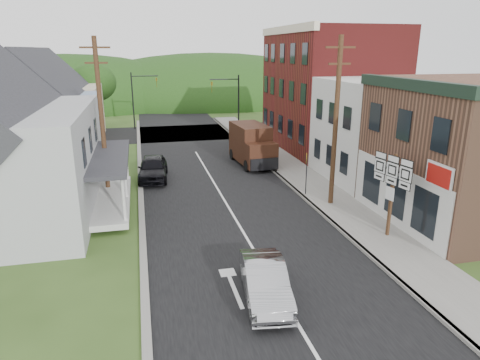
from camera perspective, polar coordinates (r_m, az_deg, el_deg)
ground at (r=19.50m, az=1.13°, el=-8.16°), size 120.00×120.00×0.00m
road at (r=28.67m, az=-3.82°, el=0.16°), size 9.00×90.00×0.02m
cross_road at (r=45.08m, az=-7.44°, el=6.27°), size 60.00×9.00×0.02m
sidewalk_right at (r=28.34m, az=8.71°, el=-0.05°), size 2.80×55.00×0.15m
curb_right at (r=27.88m, az=6.13°, el=-0.23°), size 0.20×55.00×0.15m
curb_left at (r=26.40m, az=-13.09°, el=-1.62°), size 0.30×55.00×0.12m
storefront_tan at (r=23.70m, az=28.74°, el=3.23°), size 8.00×8.00×7.00m
storefront_white at (r=29.61m, az=19.16°, el=6.27°), size 8.00×7.00×6.50m
storefront_red at (r=37.68m, az=11.71°, el=11.65°), size 8.00×12.00×10.00m
house_blue at (r=35.02m, az=-24.21°, el=7.99°), size 7.14×8.16×7.28m
house_cream at (r=43.91m, az=-22.80°, el=9.70°), size 7.14×8.16×7.28m
utility_pole_right at (r=23.18m, az=12.64°, el=7.58°), size 1.60×0.26×9.00m
utility_pole_left at (r=25.43m, az=-17.99°, el=7.97°), size 1.60×0.26×9.00m
traffic_signal_right at (r=41.76m, az=-1.14°, el=10.77°), size 2.87×0.20×6.00m
traffic_signal_left at (r=47.80m, az=-13.30°, el=11.12°), size 2.87×0.20×6.00m
tree_left_d at (r=49.42m, az=-18.98°, el=12.16°), size 4.80×4.80×6.94m
forested_ridge at (r=72.70m, az=-9.83°, el=10.21°), size 90.00×30.00×16.00m
silver_sedan at (r=15.07m, az=3.37°, el=-13.42°), size 1.91×4.18×1.33m
dark_sedan at (r=28.85m, az=-11.53°, el=1.56°), size 2.21×4.70×1.55m
delivery_van at (r=31.89m, az=1.60°, el=4.71°), size 2.51×5.44×2.97m
route_sign_cluster at (r=20.02m, az=19.58°, el=-0.46°), size 0.52×2.15×3.81m
warning_sign at (r=24.99m, az=8.83°, el=1.65°), size 0.26×0.66×2.52m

